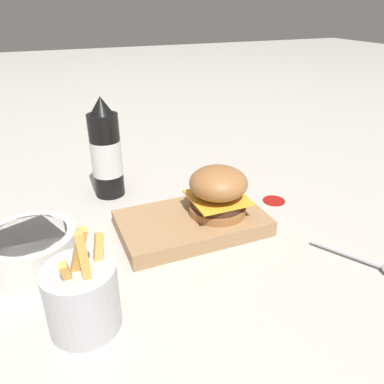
# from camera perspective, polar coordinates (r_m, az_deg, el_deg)

# --- Properties ---
(ground_plane) EXTENTS (6.00, 6.00, 0.00)m
(ground_plane) POSITION_cam_1_polar(r_m,az_deg,el_deg) (0.72, -2.22, -4.94)
(ground_plane) COLOR #B7B2A8
(serving_board) EXTENTS (0.27, 0.16, 0.03)m
(serving_board) POSITION_cam_1_polar(r_m,az_deg,el_deg) (0.69, 0.00, -4.75)
(serving_board) COLOR #A37A51
(serving_board) RESTS_ON ground_plane
(burger) EXTENTS (0.11, 0.11, 0.09)m
(burger) POSITION_cam_1_polar(r_m,az_deg,el_deg) (0.68, 4.00, 0.21)
(burger) COLOR #9E6638
(burger) RESTS_ON serving_board
(ketchup_bottle) EXTENTS (0.06, 0.06, 0.21)m
(ketchup_bottle) POSITION_cam_1_polar(r_m,az_deg,el_deg) (0.81, -12.95, 5.82)
(ketchup_bottle) COLOR black
(ketchup_bottle) RESTS_ON ground_plane
(fries_basket) EXTENTS (0.09, 0.09, 0.15)m
(fries_basket) POSITION_cam_1_polar(r_m,az_deg,el_deg) (0.51, -16.37, -15.00)
(fries_basket) COLOR #B7B7BC
(fries_basket) RESTS_ON ground_plane
(side_bowl) EXTENTS (0.14, 0.14, 0.06)m
(side_bowl) POSITION_cam_1_polar(r_m,az_deg,el_deg) (0.65, -23.24, -8.03)
(side_bowl) COLOR silver
(side_bowl) RESTS_ON ground_plane
(ketchup_puddle) EXTENTS (0.05, 0.05, 0.00)m
(ketchup_puddle) POSITION_cam_1_polar(r_m,az_deg,el_deg) (0.82, 12.38, -1.26)
(ketchup_puddle) COLOR #9E140F
(ketchup_puddle) RESTS_ON ground_plane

